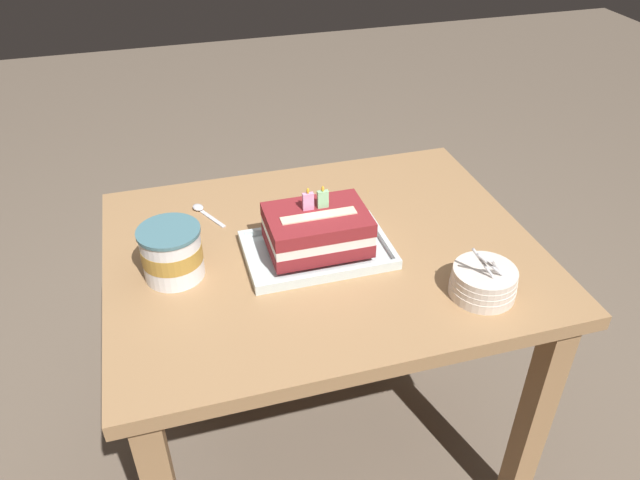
{
  "coord_description": "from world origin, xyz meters",
  "views": [
    {
      "loc": [
        -0.33,
        -1.13,
        1.59
      ],
      "look_at": [
        -0.01,
        -0.01,
        0.76
      ],
      "focal_mm": 34.53,
      "sensor_mm": 36.0,
      "label": 1
    }
  ],
  "objects_px": {
    "birthday_cake": "(317,229)",
    "serving_spoon_near_tray": "(201,210)",
    "ice_cream_tub": "(172,252)",
    "bowl_stack": "(483,282)",
    "foil_tray": "(317,251)"
  },
  "relations": [
    {
      "from": "birthday_cake",
      "to": "bowl_stack",
      "type": "distance_m",
      "value": 0.38
    },
    {
      "from": "birthday_cake",
      "to": "ice_cream_tub",
      "type": "height_order",
      "value": "birthday_cake"
    },
    {
      "from": "foil_tray",
      "to": "birthday_cake",
      "type": "relative_size",
      "value": 1.47
    },
    {
      "from": "bowl_stack",
      "to": "ice_cream_tub",
      "type": "bearing_deg",
      "value": 158.36
    },
    {
      "from": "birthday_cake",
      "to": "serving_spoon_near_tray",
      "type": "distance_m",
      "value": 0.36
    },
    {
      "from": "birthday_cake",
      "to": "serving_spoon_near_tray",
      "type": "bearing_deg",
      "value": 132.55
    },
    {
      "from": "birthday_cake",
      "to": "serving_spoon_near_tray",
      "type": "height_order",
      "value": "birthday_cake"
    },
    {
      "from": "serving_spoon_near_tray",
      "to": "foil_tray",
      "type": "bearing_deg",
      "value": -47.46
    },
    {
      "from": "ice_cream_tub",
      "to": "serving_spoon_near_tray",
      "type": "xyz_separation_m",
      "value": [
        0.09,
        0.25,
        -0.06
      ]
    },
    {
      "from": "foil_tray",
      "to": "ice_cream_tub",
      "type": "relative_size",
      "value": 2.45
    },
    {
      "from": "foil_tray",
      "to": "birthday_cake",
      "type": "bearing_deg",
      "value": 90.0
    },
    {
      "from": "foil_tray",
      "to": "birthday_cake",
      "type": "height_order",
      "value": "birthday_cake"
    },
    {
      "from": "foil_tray",
      "to": "bowl_stack",
      "type": "distance_m",
      "value": 0.38
    },
    {
      "from": "bowl_stack",
      "to": "serving_spoon_near_tray",
      "type": "height_order",
      "value": "bowl_stack"
    },
    {
      "from": "birthday_cake",
      "to": "serving_spoon_near_tray",
      "type": "relative_size",
      "value": 1.82
    }
  ]
}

